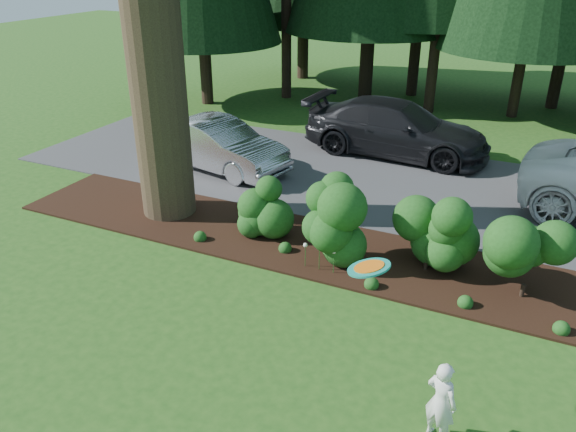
% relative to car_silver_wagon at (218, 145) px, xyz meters
% --- Properties ---
extents(ground, '(80.00, 80.00, 0.00)m').
position_rel_car_silver_wagon_xyz_m(ground, '(5.07, -6.40, -0.74)').
color(ground, '#1F4C15').
rests_on(ground, ground).
extents(mulch_bed, '(16.00, 2.50, 0.05)m').
position_rel_car_silver_wagon_xyz_m(mulch_bed, '(5.07, -3.15, -0.71)').
color(mulch_bed, black).
rests_on(mulch_bed, ground).
extents(driveway, '(22.00, 6.00, 0.03)m').
position_rel_car_silver_wagon_xyz_m(driveway, '(5.07, 1.10, -0.72)').
color(driveway, '#38383A').
rests_on(driveway, ground).
extents(shrub_row, '(6.53, 1.60, 1.61)m').
position_rel_car_silver_wagon_xyz_m(shrub_row, '(5.84, -3.26, 0.07)').
color(shrub_row, '#1A4715').
rests_on(shrub_row, ground).
extents(lily_cluster, '(0.69, 0.09, 0.57)m').
position_rel_car_silver_wagon_xyz_m(lily_cluster, '(4.77, -4.00, -0.24)').
color(lily_cluster, '#1A4715').
rests_on(lily_cluster, ground).
extents(car_silver_wagon, '(4.50, 2.31, 1.41)m').
position_rel_car_silver_wagon_xyz_m(car_silver_wagon, '(0.00, 0.00, 0.00)').
color(car_silver_wagon, '#AFAFB4').
rests_on(car_silver_wagon, driveway).
extents(car_dark_suv, '(5.67, 2.51, 1.62)m').
position_rel_car_silver_wagon_xyz_m(car_dark_suv, '(4.23, 3.40, 0.10)').
color(car_dark_suv, black).
rests_on(car_dark_suv, driveway).
extents(child, '(0.52, 0.44, 1.20)m').
position_rel_car_silver_wagon_xyz_m(child, '(7.74, -7.19, -0.13)').
color(child, white).
rests_on(child, ground).
extents(frisbee, '(0.53, 0.54, 0.18)m').
position_rel_car_silver_wagon_xyz_m(frisbee, '(6.66, -7.11, 1.52)').
color(frisbee, '#188475').
rests_on(frisbee, ground).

